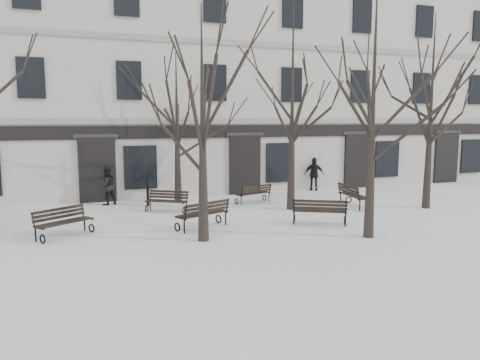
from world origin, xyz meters
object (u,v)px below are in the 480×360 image
tree_2 (374,80)px  bench_2 (320,210)px  tree_3 (432,88)px  bench_4 (254,193)px  bench_5 (353,195)px  tree_1 (202,96)px  bench_0 (63,221)px  bench_3 (167,200)px  bench_1 (203,213)px

tree_2 → bench_2: (-0.62, 2.03, -4.36)m
tree_3 → bench_4: bearing=151.4°
bench_5 → bench_4: bearing=64.8°
tree_1 → tree_3: size_ratio=0.88×
tree_1 → bench_0: bearing=154.4°
bench_2 → bench_3: (-4.60, 4.17, -0.05)m
bench_2 → bench_0: bearing=20.7°
tree_3 → bench_4: tree_3 is taller
bench_1 → bench_4: bearing=-154.8°
tree_1 → tree_2: bearing=-14.7°
tree_1 → bench_5: size_ratio=3.54×
bench_1 → bench_3: bench_1 is taller
tree_3 → bench_3: bearing=164.6°
tree_1 → bench_0: tree_1 is taller
tree_3 → bench_0: tree_3 is taller
tree_2 → bench_3: size_ratio=4.58×
bench_2 → bench_4: size_ratio=1.11×
bench_0 → bench_2: 8.55m
tree_3 → bench_3: size_ratio=4.65×
bench_2 → bench_1: bearing=17.2°
bench_3 → bench_5: bearing=21.7°
tree_1 → bench_2: tree_1 is taller
tree_1 → bench_2: (4.40, 0.71, -3.86)m
tree_1 → tree_2: size_ratio=0.90×
tree_2 → tree_1: bearing=165.3°
bench_0 → bench_4: bearing=-10.1°
bench_2 → bench_4: bearing=-53.6°
tree_1 → bench_3: 6.26m
tree_2 → bench_5: tree_2 is taller
bench_0 → bench_3: size_ratio=1.09×
tree_1 → bench_1: tree_1 is taller
tree_2 → bench_1: size_ratio=3.90×
tree_1 → tree_2: 5.22m
tree_3 → bench_0: (-14.23, -0.07, -4.45)m
tree_2 → bench_1: (-4.61, 2.87, -4.35)m
bench_1 → bench_3: size_ratio=1.18×
tree_3 → bench_1: size_ratio=3.96×
tree_3 → bench_2: tree_3 is taller
tree_2 → bench_5: (2.37, 4.55, -4.35)m
tree_1 → bench_5: 8.94m
bench_1 → tree_3: bearing=158.4°
tree_2 → bench_0: size_ratio=4.20×
tree_1 → bench_5: (7.39, 3.23, -3.85)m
tree_2 → bench_3: (-5.22, 6.20, -4.41)m
bench_0 → bench_4: (7.84, 3.55, -0.05)m
bench_3 → bench_4: bench_3 is taller
tree_2 → bench_4: 8.21m
bench_5 → tree_2: bearing=159.4°
bench_1 → bench_2: 4.07m
tree_1 → bench_1: (0.42, 1.55, -3.85)m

